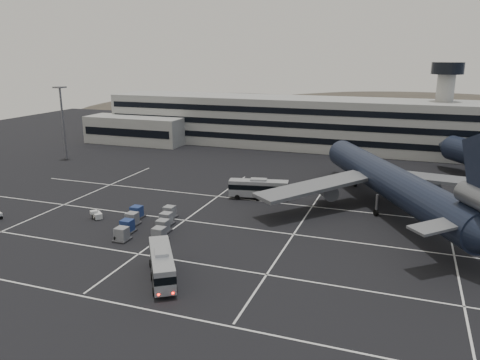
{
  "coord_description": "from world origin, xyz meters",
  "views": [
    {
      "loc": [
        26.59,
        -60.05,
        26.06
      ],
      "look_at": [
        0.17,
        13.22,
        5.0
      ],
      "focal_mm": 35.0,
      "sensor_mm": 36.0,
      "label": 1
    }
  ],
  "objects_px": {
    "trijet_main": "(392,182)",
    "bus_near": "(162,263)",
    "uld_cluster": "(147,223)",
    "bus_far": "(259,188)"
  },
  "relations": [
    {
      "from": "bus_far",
      "to": "uld_cluster",
      "type": "xyz_separation_m",
      "value": [
        -11.48,
        -20.43,
        -1.14
      ]
    },
    {
      "from": "uld_cluster",
      "to": "trijet_main",
      "type": "bearing_deg",
      "value": 30.9
    },
    {
      "from": "trijet_main",
      "to": "bus_near",
      "type": "xyz_separation_m",
      "value": [
        -24.47,
        -34.93,
        -3.18
      ]
    },
    {
      "from": "uld_cluster",
      "to": "bus_near",
      "type": "bearing_deg",
      "value": -53.52
    },
    {
      "from": "bus_far",
      "to": "trijet_main",
      "type": "bearing_deg",
      "value": -100.06
    },
    {
      "from": "bus_far",
      "to": "uld_cluster",
      "type": "height_order",
      "value": "bus_far"
    },
    {
      "from": "bus_near",
      "to": "uld_cluster",
      "type": "bearing_deg",
      "value": 93.38
    },
    {
      "from": "trijet_main",
      "to": "uld_cluster",
      "type": "relative_size",
      "value": 3.85
    },
    {
      "from": "bus_far",
      "to": "uld_cluster",
      "type": "relative_size",
      "value": 0.81
    },
    {
      "from": "bus_near",
      "to": "uld_cluster",
      "type": "distance_m",
      "value": 17.53
    }
  ]
}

